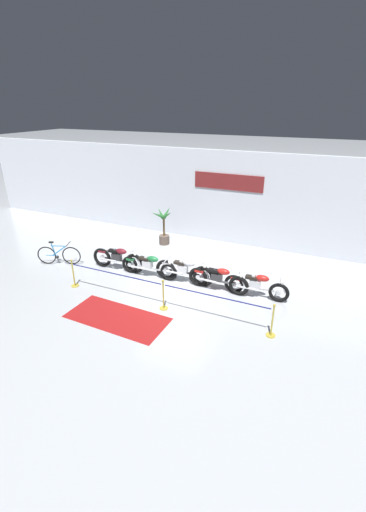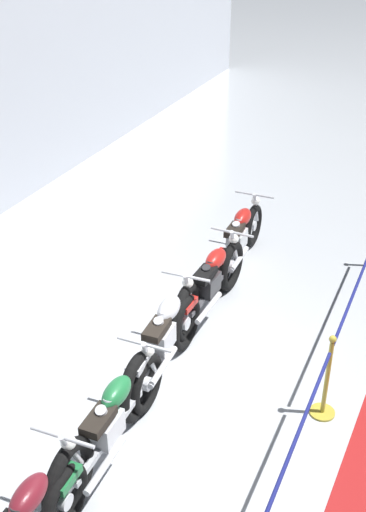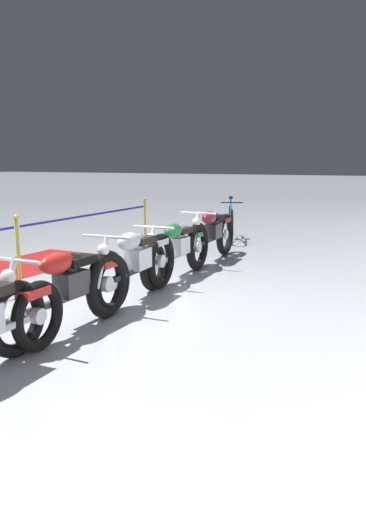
# 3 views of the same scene
# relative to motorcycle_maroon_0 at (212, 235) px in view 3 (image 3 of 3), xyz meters

# --- Properties ---
(ground_plane) EXTENTS (120.00, 120.00, 0.00)m
(ground_plane) POSITION_rel_motorcycle_maroon_0_xyz_m (2.77, -0.46, -0.48)
(ground_plane) COLOR #B2B7BC
(motorcycle_maroon_0) EXTENTS (2.27, 0.62, 0.98)m
(motorcycle_maroon_0) POSITION_rel_motorcycle_maroon_0_xyz_m (0.00, 0.00, 0.00)
(motorcycle_maroon_0) COLOR black
(motorcycle_maroon_0) RESTS_ON ground
(motorcycle_green_1) EXTENTS (2.34, 0.62, 0.92)m
(motorcycle_green_1) POSITION_rel_motorcycle_maroon_0_xyz_m (1.39, -0.01, -0.03)
(motorcycle_green_1) COLOR black
(motorcycle_green_1) RESTS_ON ground
(motorcycle_silver_2) EXTENTS (2.25, 0.62, 0.97)m
(motorcycle_silver_2) POSITION_rel_motorcycle_maroon_0_xyz_m (2.81, 0.09, -0.00)
(motorcycle_silver_2) COLOR black
(motorcycle_silver_2) RESTS_ON ground
(motorcycle_red_3) EXTENTS (2.23, 0.62, 0.94)m
(motorcycle_red_3) POSITION_rel_motorcycle_maroon_0_xyz_m (4.13, 0.05, -0.03)
(motorcycle_red_3) COLOR black
(motorcycle_red_3) RESTS_ON ground
(bicycle) EXTENTS (1.67, 0.75, 0.99)m
(bicycle) POSITION_rel_motorcycle_maroon_0_xyz_m (-2.50, -0.55, -0.08)
(bicycle) COLOR black
(bicycle) RESTS_ON ground
(stanchion_far_left) EXTENTS (7.12, 0.28, 1.05)m
(stanchion_far_left) POSITION_rel_motorcycle_maroon_0_xyz_m (1.57, -1.78, 0.21)
(stanchion_far_left) COLOR gold
(stanchion_far_left) RESTS_ON ground
(stanchion_mid_left) EXTENTS (0.28, 0.28, 1.05)m
(stanchion_mid_left) POSITION_rel_motorcycle_maroon_0_xyz_m (2.92, -1.78, -0.13)
(stanchion_mid_left) COLOR gold
(stanchion_mid_left) RESTS_ON ground
(floor_banner) EXTENTS (3.23, 1.56, 0.01)m
(floor_banner) POSITION_rel_motorcycle_maroon_0_xyz_m (1.84, -2.83, -0.48)
(floor_banner) COLOR maroon
(floor_banner) RESTS_ON ground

